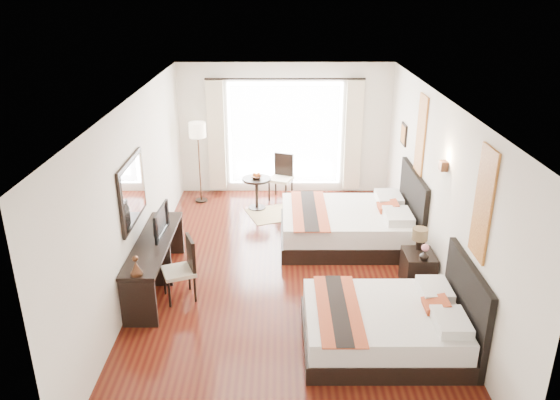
{
  "coord_description": "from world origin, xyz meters",
  "views": [
    {
      "loc": [
        -0.12,
        -7.59,
        4.33
      ],
      "look_at": [
        -0.11,
        0.31,
        1.16
      ],
      "focal_mm": 35.0,
      "sensor_mm": 36.0,
      "label": 1
    }
  ],
  "objects_px": {
    "console_desk": "(155,263)",
    "side_table": "(257,193)",
    "television": "(157,221)",
    "nightstand": "(418,269)",
    "table_lamp": "(420,236)",
    "floor_lamp": "(198,135)",
    "fruit_bowl": "(256,177)",
    "vase": "(424,258)",
    "bed_far": "(351,224)",
    "window_chair": "(281,186)",
    "desk_chair": "(181,280)",
    "bed_near": "(390,325)"
  },
  "relations": [
    {
      "from": "console_desk",
      "to": "side_table",
      "type": "xyz_separation_m",
      "value": [
        1.41,
        3.04,
        -0.05
      ]
    },
    {
      "from": "table_lamp",
      "to": "window_chair",
      "type": "distance_m",
      "value": 4.05
    },
    {
      "from": "vase",
      "to": "window_chair",
      "type": "height_order",
      "value": "window_chair"
    },
    {
      "from": "bed_near",
      "to": "desk_chair",
      "type": "relative_size",
      "value": 2.18
    },
    {
      "from": "table_lamp",
      "to": "desk_chair",
      "type": "xyz_separation_m",
      "value": [
        -3.56,
        -0.51,
        -0.47
      ]
    },
    {
      "from": "bed_far",
      "to": "console_desk",
      "type": "height_order",
      "value": "bed_far"
    },
    {
      "from": "floor_lamp",
      "to": "window_chair",
      "type": "relative_size",
      "value": 1.77
    },
    {
      "from": "vase",
      "to": "bed_far",
      "type": "bearing_deg",
      "value": 116.86
    },
    {
      "from": "console_desk",
      "to": "side_table",
      "type": "relative_size",
      "value": 3.34
    },
    {
      "from": "vase",
      "to": "side_table",
      "type": "distance_m",
      "value": 4.14
    },
    {
      "from": "floor_lamp",
      "to": "fruit_bowl",
      "type": "distance_m",
      "value": 1.48
    },
    {
      "from": "fruit_bowl",
      "to": "bed_far",
      "type": "bearing_deg",
      "value": -41.25
    },
    {
      "from": "nightstand",
      "to": "side_table",
      "type": "relative_size",
      "value": 0.85
    },
    {
      "from": "window_chair",
      "to": "desk_chair",
      "type": "bearing_deg",
      "value": 0.63
    },
    {
      "from": "table_lamp",
      "to": "side_table",
      "type": "distance_m",
      "value": 3.89
    },
    {
      "from": "console_desk",
      "to": "fruit_bowl",
      "type": "height_order",
      "value": "console_desk"
    },
    {
      "from": "vase",
      "to": "window_chair",
      "type": "relative_size",
      "value": 0.15
    },
    {
      "from": "nightstand",
      "to": "floor_lamp",
      "type": "distance_m",
      "value": 5.23
    },
    {
      "from": "bed_near",
      "to": "floor_lamp",
      "type": "height_order",
      "value": "floor_lamp"
    },
    {
      "from": "television",
      "to": "floor_lamp",
      "type": "height_order",
      "value": "floor_lamp"
    },
    {
      "from": "bed_far",
      "to": "desk_chair",
      "type": "xyz_separation_m",
      "value": [
        -2.7,
        -1.85,
        -0.05
      ]
    },
    {
      "from": "table_lamp",
      "to": "fruit_bowl",
      "type": "bearing_deg",
      "value": 132.16
    },
    {
      "from": "nightstand",
      "to": "fruit_bowl",
      "type": "distance_m",
      "value": 3.97
    },
    {
      "from": "vase",
      "to": "television",
      "type": "height_order",
      "value": "television"
    },
    {
      "from": "bed_near",
      "to": "side_table",
      "type": "relative_size",
      "value": 3.11
    },
    {
      "from": "vase",
      "to": "window_chair",
      "type": "bearing_deg",
      "value": 118.83
    },
    {
      "from": "bed_near",
      "to": "television",
      "type": "xyz_separation_m",
      "value": [
        -3.25,
        1.7,
        0.67
      ]
    },
    {
      "from": "side_table",
      "to": "window_chair",
      "type": "xyz_separation_m",
      "value": [
        0.49,
        0.56,
        -0.04
      ]
    },
    {
      "from": "bed_far",
      "to": "floor_lamp",
      "type": "relative_size",
      "value": 1.37
    },
    {
      "from": "desk_chair",
      "to": "side_table",
      "type": "xyz_separation_m",
      "value": [
        0.98,
        3.39,
        0.04
      ]
    },
    {
      "from": "bed_far",
      "to": "console_desk",
      "type": "distance_m",
      "value": 3.48
    },
    {
      "from": "television",
      "to": "nightstand",
      "type": "bearing_deg",
      "value": -90.32
    },
    {
      "from": "bed_near",
      "to": "fruit_bowl",
      "type": "xyz_separation_m",
      "value": [
        -1.85,
        4.49,
        0.39
      ]
    },
    {
      "from": "nightstand",
      "to": "television",
      "type": "height_order",
      "value": "television"
    },
    {
      "from": "table_lamp",
      "to": "floor_lamp",
      "type": "xyz_separation_m",
      "value": [
        -3.78,
        3.29,
        0.68
      ]
    },
    {
      "from": "television",
      "to": "window_chair",
      "type": "distance_m",
      "value": 3.92
    },
    {
      "from": "bed_far",
      "to": "desk_chair",
      "type": "relative_size",
      "value": 2.47
    },
    {
      "from": "table_lamp",
      "to": "console_desk",
      "type": "relative_size",
      "value": 0.17
    },
    {
      "from": "table_lamp",
      "to": "vase",
      "type": "distance_m",
      "value": 0.4
    },
    {
      "from": "bed_near",
      "to": "window_chair",
      "type": "bearing_deg",
      "value": 105.0
    },
    {
      "from": "bed_far",
      "to": "side_table",
      "type": "distance_m",
      "value": 2.31
    },
    {
      "from": "nightstand",
      "to": "desk_chair",
      "type": "bearing_deg",
      "value": -174.19
    },
    {
      "from": "vase",
      "to": "window_chair",
      "type": "xyz_separation_m",
      "value": [
        -2.09,
        3.79,
        -0.28
      ]
    },
    {
      "from": "console_desk",
      "to": "television",
      "type": "distance_m",
      "value": 0.64
    },
    {
      "from": "console_desk",
      "to": "side_table",
      "type": "height_order",
      "value": "console_desk"
    },
    {
      "from": "floor_lamp",
      "to": "bed_far",
      "type": "bearing_deg",
      "value": -33.73
    },
    {
      "from": "vase",
      "to": "bed_near",
      "type": "bearing_deg",
      "value": -119.4
    },
    {
      "from": "floor_lamp",
      "to": "window_chair",
      "type": "bearing_deg",
      "value": 5.06
    },
    {
      "from": "nightstand",
      "to": "vase",
      "type": "relative_size",
      "value": 3.92
    },
    {
      "from": "desk_chair",
      "to": "vase",
      "type": "bearing_deg",
      "value": 161.17
    }
  ]
}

